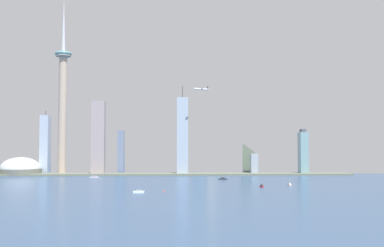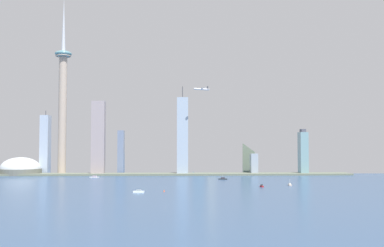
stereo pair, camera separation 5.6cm
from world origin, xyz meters
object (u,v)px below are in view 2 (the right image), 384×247
(airplane, at_px, (201,89))
(observation_tower, at_px, (63,95))
(skyscraper_0, at_px, (303,153))
(skyscraper_6, at_px, (182,136))
(boat_4, at_px, (94,177))
(boat_0, at_px, (290,185))
(boat_3, at_px, (139,192))
(skyscraper_10, at_px, (45,145))
(skyscraper_3, at_px, (42,159))
(stadium_dome, at_px, (20,169))
(skyscraper_9, at_px, (121,152))
(boat_2, at_px, (223,179))
(channel_buoy_0, at_px, (164,191))
(skyscraper_4, at_px, (121,149))
(skyscraper_1, at_px, (198,150))
(boat_1, at_px, (262,186))
(skyscraper_5, at_px, (254,164))
(skyscraper_8, at_px, (211,133))
(skyscraper_7, at_px, (98,138))
(skyscraper_2, at_px, (248,158))

(airplane, bearing_deg, observation_tower, -33.47)
(skyscraper_0, bearing_deg, skyscraper_6, -178.18)
(skyscraper_6, distance_m, boat_4, 196.50)
(boat_0, height_order, boat_3, boat_0)
(observation_tower, xyz_separation_m, skyscraper_10, (-40.34, 21.83, -103.17))
(boat_3, bearing_deg, skyscraper_3, -59.07)
(stadium_dome, relative_size, skyscraper_9, 0.92)
(skyscraper_3, height_order, boat_2, skyscraper_3)
(skyscraper_3, distance_m, boat_3, 526.05)
(boat_0, height_order, channel_buoy_0, boat_0)
(skyscraper_3, relative_size, skyscraper_4, 0.59)
(skyscraper_6, distance_m, skyscraper_10, 292.75)
(skyscraper_1, height_order, skyscraper_4, skyscraper_1)
(boat_2, bearing_deg, boat_1, 114.95)
(boat_0, xyz_separation_m, boat_2, (-86.39, 131.43, 0.03))
(skyscraper_0, relative_size, skyscraper_5, 2.17)
(skyscraper_8, distance_m, boat_2, 237.55)
(skyscraper_8, distance_m, boat_3, 474.63)
(boat_1, bearing_deg, skyscraper_7, 31.56)
(boat_2, bearing_deg, boat_4, -3.55)
(skyscraper_3, height_order, skyscraper_6, skyscraper_6)
(boat_0, xyz_separation_m, channel_buoy_0, (-184.22, -83.37, -0.14))
(skyscraper_0, height_order, skyscraper_7, skyscraper_7)
(boat_0, bearing_deg, skyscraper_10, 57.62)
(skyscraper_1, distance_m, airplane, 155.17)
(skyscraper_3, height_order, channel_buoy_0, skyscraper_3)
(skyscraper_10, bearing_deg, boat_4, -43.19)
(airplane, bearing_deg, skyscraper_1, -112.33)
(skyscraper_1, relative_size, skyscraper_5, 2.47)
(skyscraper_7, bearing_deg, skyscraper_1, 14.64)
(boat_3, bearing_deg, skyscraper_2, -113.87)
(skyscraper_4, relative_size, boat_3, 7.38)
(skyscraper_7, xyz_separation_m, skyscraper_8, (237.72, 81.37, 12.78))
(skyscraper_7, bearing_deg, skyscraper_6, -3.38)
(airplane, bearing_deg, boat_1, 83.57)
(boat_3, bearing_deg, skyscraper_8, -103.45)
(skyscraper_9, relative_size, boat_0, 7.75)
(skyscraper_4, bearing_deg, observation_tower, -142.13)
(skyscraper_5, bearing_deg, stadium_dome, 179.92)
(skyscraper_5, height_order, boat_2, skyscraper_5)
(stadium_dome, bearing_deg, observation_tower, 3.49)
(channel_buoy_0, bearing_deg, boat_4, 116.67)
(skyscraper_0, distance_m, boat_1, 325.32)
(boat_3, bearing_deg, boat_4, -67.63)
(skyscraper_8, bearing_deg, skyscraper_1, -137.59)
(skyscraper_3, height_order, skyscraper_10, skyscraper_10)
(channel_buoy_0, bearing_deg, skyscraper_10, 123.87)
(skyscraper_3, relative_size, skyscraper_7, 0.41)
(skyscraper_7, bearing_deg, skyscraper_5, 1.04)
(skyscraper_9, height_order, skyscraper_10, skyscraper_10)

